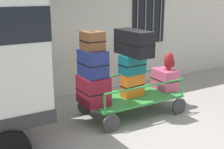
% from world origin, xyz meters
% --- Properties ---
extents(ground_plane, '(40.00, 40.00, 0.00)m').
position_xyz_m(ground_plane, '(0.00, 0.00, 0.00)').
color(ground_plane, gray).
extents(building_wall, '(12.00, 0.38, 5.00)m').
position_xyz_m(building_wall, '(0.00, 2.72, 2.50)').
color(building_wall, beige).
rests_on(building_wall, ground).
extents(luggage_cart, '(2.26, 1.24, 0.44)m').
position_xyz_m(luggage_cart, '(0.21, 0.53, 0.37)').
color(luggage_cart, '#2D8438').
rests_on(luggage_cart, ground).
extents(cart_railing, '(2.14, 1.10, 0.41)m').
position_xyz_m(cart_railing, '(0.21, 0.53, 0.77)').
color(cart_railing, '#2D8438').
rests_on(cart_railing, luggage_cart).
extents(suitcase_left_bottom, '(0.53, 0.69, 0.62)m').
position_xyz_m(suitcase_left_bottom, '(-0.80, 0.56, 0.75)').
color(suitcase_left_bottom, maroon).
rests_on(suitcase_left_bottom, luggage_cart).
extents(suitcase_left_middle, '(0.46, 0.63, 0.57)m').
position_xyz_m(suitcase_left_middle, '(-0.80, 0.56, 1.34)').
color(suitcase_left_middle, navy).
rests_on(suitcase_left_middle, suitcase_left_bottom).
extents(suitcase_left_top, '(0.41, 0.44, 0.39)m').
position_xyz_m(suitcase_left_top, '(-0.80, 0.56, 1.82)').
color(suitcase_left_top, brown).
rests_on(suitcase_left_top, suitcase_left_middle).
extents(suitcase_midleft_bottom, '(0.57, 0.30, 0.54)m').
position_xyz_m(suitcase_midleft_bottom, '(0.21, 0.52, 0.71)').
color(suitcase_midleft_bottom, orange).
rests_on(suitcase_midleft_bottom, luggage_cart).
extents(suitcase_midleft_middle, '(0.57, 0.39, 0.44)m').
position_xyz_m(suitcase_midleft_middle, '(0.21, 0.55, 1.20)').
color(suitcase_midleft_middle, '#0F5960').
rests_on(suitcase_midleft_middle, suitcase_midleft_bottom).
extents(suitcase_midleft_top, '(0.43, 1.03, 0.57)m').
position_xyz_m(suitcase_midleft_top, '(0.21, 0.51, 1.70)').
color(suitcase_midleft_top, black).
rests_on(suitcase_midleft_top, suitcase_midleft_middle).
extents(suitcase_center_bottom, '(0.46, 0.63, 0.51)m').
position_xyz_m(suitcase_center_bottom, '(1.22, 0.57, 0.69)').
color(suitcase_center_bottom, '#CC4C72').
rests_on(suitcase_center_bottom, luggage_cart).
extents(backpack, '(0.27, 0.22, 0.44)m').
position_xyz_m(backpack, '(1.26, 0.48, 1.16)').
color(backpack, maroon).
rests_on(backpack, suitcase_center_bottom).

